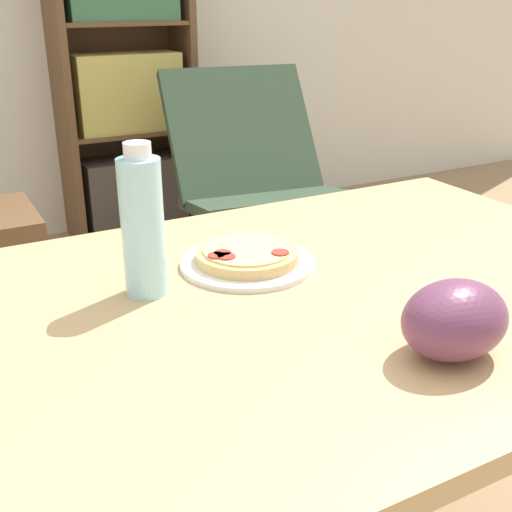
% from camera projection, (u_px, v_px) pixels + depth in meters
% --- Properties ---
extents(dining_table, '(1.32, 0.91, 0.73)m').
position_uv_depth(dining_table, '(316.00, 332.00, 1.13)').
color(dining_table, tan).
rests_on(dining_table, ground_plane).
extents(pizza_on_plate, '(0.25, 0.25, 0.04)m').
position_uv_depth(pizza_on_plate, '(247.00, 258.00, 1.19)').
color(pizza_on_plate, white).
rests_on(pizza_on_plate, dining_table).
extents(grape_bunch, '(0.16, 0.12, 0.11)m').
position_uv_depth(grape_bunch, '(455.00, 320.00, 0.88)').
color(grape_bunch, '#6B3856').
rests_on(grape_bunch, dining_table).
extents(drink_bottle, '(0.07, 0.07, 0.26)m').
position_uv_depth(drink_bottle, '(143.00, 225.00, 1.04)').
color(drink_bottle, '#A3DBEA').
rests_on(drink_bottle, dining_table).
extents(lounge_chair_far, '(0.76, 0.84, 0.88)m').
position_uv_depth(lounge_chair_far, '(255.00, 209.00, 2.92)').
color(lounge_chair_far, black).
rests_on(lounge_chair_far, ground_plane).
extents(bookshelf, '(0.66, 0.32, 1.60)m').
position_uv_depth(bookshelf, '(126.00, 88.00, 3.19)').
color(bookshelf, brown).
rests_on(bookshelf, ground_plane).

